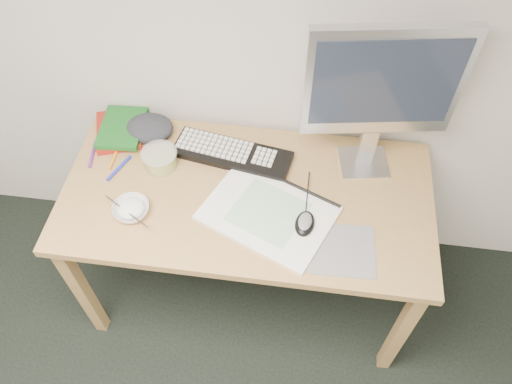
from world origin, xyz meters
TOP-DOWN VIEW (x-y plane):
  - desk at (0.20, 1.43)m, footprint 1.40×0.70m
  - mousepad at (0.56, 1.23)m, footprint 0.24×0.22m
  - sketchpad at (0.29, 1.35)m, footprint 0.54×0.48m
  - keyboard at (0.12, 1.61)m, footprint 0.49×0.23m
  - monitor at (0.63, 1.64)m, footprint 0.53×0.19m
  - mouse at (0.43, 1.31)m, footprint 0.08×0.12m
  - rice_bowl at (-0.20, 1.29)m, footprint 0.14×0.14m
  - chopsticks at (-0.21, 1.26)m, footprint 0.19×0.12m
  - fruit_tub at (-0.16, 1.53)m, footprint 0.17×0.17m
  - book_red at (-0.37, 1.68)m, footprint 0.24×0.28m
  - book_green at (-0.35, 1.67)m, footprint 0.19×0.25m
  - cloth_lump at (-0.24, 1.69)m, footprint 0.17×0.14m
  - pencil_pink at (0.19, 1.50)m, footprint 0.16×0.06m
  - pencil_tan at (0.19, 1.47)m, footprint 0.13×0.13m
  - pencil_black at (0.30, 1.44)m, footprint 0.18×0.02m
  - marker_blue at (-0.31, 1.48)m, footprint 0.07×0.14m
  - marker_orange at (-0.35, 1.54)m, footprint 0.01×0.14m
  - marker_purple at (-0.44, 1.54)m, footprint 0.03×0.14m

SIDE VIEW (x-z plane):
  - desk at x=0.20m, z-range 0.29..1.04m
  - mousepad at x=0.56m, z-range 0.75..0.75m
  - pencil_pink at x=0.19m, z-range 0.75..0.76m
  - pencil_tan at x=0.19m, z-range 0.75..0.76m
  - pencil_black at x=0.30m, z-range 0.75..0.76m
  - marker_purple at x=-0.44m, z-range 0.75..0.76m
  - sketchpad at x=0.29m, z-range 0.75..0.76m
  - marker_orange at x=-0.35m, z-range 0.75..0.76m
  - marker_blue at x=-0.31m, z-range 0.75..0.76m
  - book_red at x=-0.37m, z-range 0.75..0.77m
  - keyboard at x=0.12m, z-range 0.75..0.78m
  - rice_bowl at x=-0.20m, z-range 0.75..0.79m
  - mouse at x=0.43m, z-range 0.76..0.80m
  - cloth_lump at x=-0.24m, z-range 0.75..0.82m
  - fruit_tub at x=-0.16m, z-range 0.75..0.82m
  - book_green at x=-0.35m, z-range 0.77..0.79m
  - chopsticks at x=-0.21m, z-range 0.79..0.80m
  - monitor at x=0.63m, z-range 0.83..1.45m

